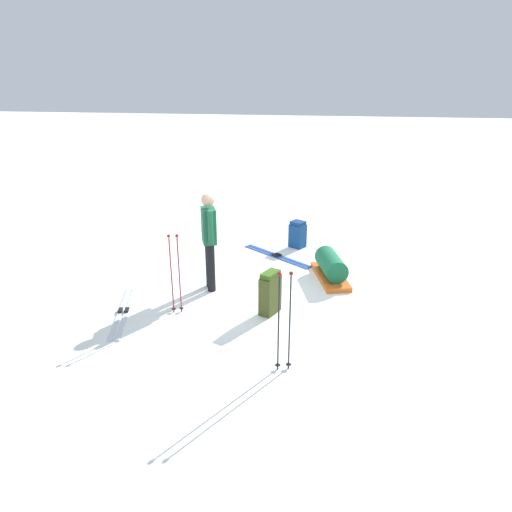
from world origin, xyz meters
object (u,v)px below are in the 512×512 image
at_px(ski_pair_far, 124,311).
at_px(ski_poles_planted_near, 284,317).
at_px(skier_standing, 209,237).
at_px(backpack_bright, 298,235).
at_px(ski_pair_near, 277,256).
at_px(ski_poles_planted_far, 175,270).
at_px(gear_sled, 331,267).
at_px(backpack_large_dark, 270,293).

bearing_deg(ski_pair_far, ski_poles_planted_near, 158.26).
relative_size(skier_standing, backpack_bright, 2.91).
relative_size(ski_pair_near, backpack_bright, 2.64).
height_order(ski_pair_far, ski_poles_planted_far, ski_poles_planted_far).
height_order(ski_poles_planted_near, ski_poles_planted_far, ski_poles_planted_near).
height_order(ski_pair_far, gear_sled, gear_sled).
bearing_deg(backpack_large_dark, ski_pair_far, 10.13).
relative_size(ski_pair_far, backpack_bright, 3.00).
distance_m(ski_pair_far, ski_poles_planted_near, 2.97).
bearing_deg(ski_poles_planted_near, ski_pair_far, -21.74).
xyz_separation_m(ski_pair_near, ski_poles_planted_near, (-0.64, 3.93, 0.73)).
xyz_separation_m(ski_pair_far, ski_poles_planted_far, (-0.84, -0.16, 0.71)).
distance_m(backpack_large_dark, ski_poles_planted_far, 1.51).
distance_m(skier_standing, ski_pair_near, 2.19).
bearing_deg(backpack_bright, ski_pair_far, 55.85).
height_order(ski_poles_planted_far, gear_sled, ski_poles_planted_far).
distance_m(skier_standing, ski_pair_far, 1.84).
distance_m(skier_standing, backpack_large_dark, 1.49).
height_order(skier_standing, ski_pair_far, skier_standing).
relative_size(ski_pair_near, backpack_large_dark, 2.23).
bearing_deg(backpack_bright, skier_standing, 62.12).
xyz_separation_m(backpack_large_dark, ski_poles_planted_near, (-0.40, 1.47, 0.40)).
bearing_deg(ski_poles_planted_far, ski_pair_near, -113.85).
xyz_separation_m(ski_poles_planted_near, ski_poles_planted_far, (1.84, -1.23, -0.02)).
relative_size(ski_pair_near, ski_pair_far, 0.88).
distance_m(ski_pair_far, gear_sled, 3.71).
height_order(ski_pair_near, ski_poles_planted_far, ski_poles_planted_far).
distance_m(backpack_large_dark, ski_poles_planted_near, 1.58).
bearing_deg(ski_poles_planted_near, backpack_large_dark, -74.81).
relative_size(ski_pair_far, gear_sled, 1.30).
bearing_deg(ski_pair_far, ski_poles_planted_far, -169.20).
bearing_deg(backpack_bright, backpack_large_dark, 87.87).
distance_m(ski_pair_near, gear_sled, 1.49).
xyz_separation_m(ski_pair_near, gear_sled, (-1.13, 0.94, 0.21)).
bearing_deg(ski_poles_planted_far, backpack_large_dark, -170.26).
bearing_deg(ski_pair_near, skier_standing, 62.27).
xyz_separation_m(ski_pair_near, ski_pair_far, (2.04, 2.86, 0.00)).
height_order(backpack_bright, ski_poles_planted_near, ski_poles_planted_near).
relative_size(skier_standing, ski_pair_far, 0.97).
height_order(ski_pair_near, backpack_large_dark, backpack_large_dark).
height_order(skier_standing, gear_sled, skier_standing).
relative_size(backpack_large_dark, gear_sled, 0.51).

